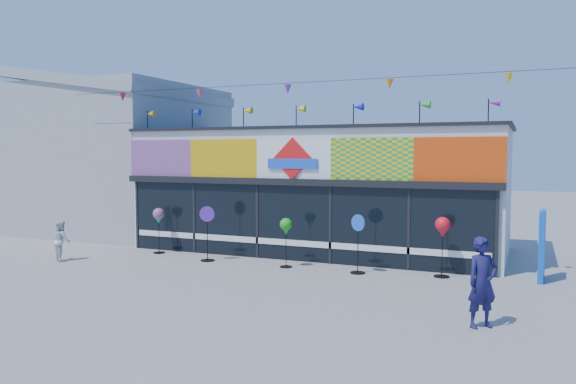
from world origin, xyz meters
The scene contains 11 objects.
ground centered at (0.00, 0.00, 0.00)m, with size 80.00×80.00×0.00m, color gray.
kite_shop centered at (0.00, 5.94, 2.05)m, with size 16.00×5.70×5.31m.
neighbour_building centered at (-10.00, 7.00, 3.20)m, with size 8.18×7.20×6.87m.
blue_sign centered at (6.88, 3.41, 0.91)m, with size 0.20×0.91×1.81m.
spinner_0 centered at (-4.52, 2.85, 1.19)m, with size 0.38×0.38×1.48m.
spinner_1 centered at (-2.37, 2.34, 0.88)m, with size 0.46×0.42×1.67m.
spinner_2 centered at (0.20, 2.41, 1.14)m, with size 0.36×0.36×1.42m.
spinner_3 centered at (2.32, 2.44, 0.85)m, with size 0.43×0.41×1.61m.
spinner_4 centered at (4.49, 2.86, 1.28)m, with size 0.41×0.41×1.60m.
adult_man centered at (5.78, -1.23, 0.86)m, with size 0.62×0.41×1.71m, color #181646.
child centered at (-6.50, 0.66, 0.61)m, with size 0.60×0.34×1.23m, color silver.
Camera 1 is at (6.52, -12.16, 3.27)m, focal length 35.00 mm.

